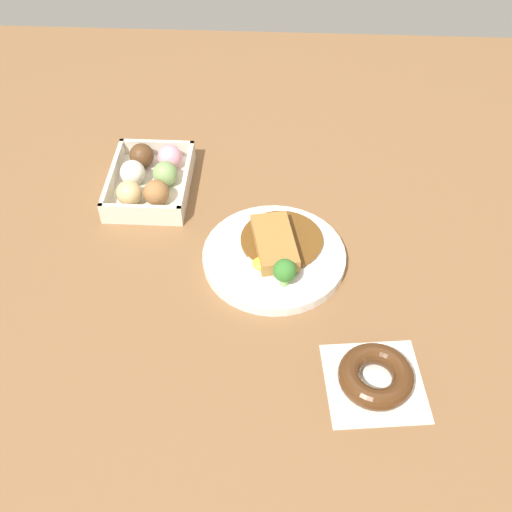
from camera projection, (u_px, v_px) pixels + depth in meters
name	position (u px, v px, depth m)	size (l,w,h in m)	color
ground_plane	(241.00, 256.00, 1.05)	(1.60, 1.60, 0.00)	brown
curry_plate	(275.00, 254.00, 1.04)	(0.24, 0.24, 0.07)	white
donut_box	(150.00, 178.00, 1.16)	(0.20, 0.15, 0.06)	beige
chocolate_ring_donut	(376.00, 377.00, 0.87)	(0.15, 0.15, 0.03)	white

